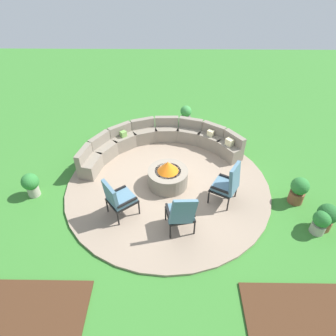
% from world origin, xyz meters
% --- Properties ---
extents(ground_plane, '(24.00, 24.00, 0.00)m').
position_xyz_m(ground_plane, '(0.00, 0.00, 0.00)').
color(ground_plane, '#387A2D').
extents(patio_circle, '(5.36, 5.36, 0.06)m').
position_xyz_m(patio_circle, '(0.00, 0.00, 0.03)').
color(patio_circle, gray).
rests_on(patio_circle, ground_plane).
extents(mulch_bed_left, '(2.03, 1.16, 0.04)m').
position_xyz_m(mulch_bed_left, '(-2.41, -3.38, 0.02)').
color(mulch_bed_left, '#472B19').
rests_on(mulch_bed_left, ground_plane).
extents(mulch_bed_right, '(2.03, 1.16, 0.04)m').
position_xyz_m(mulch_bed_right, '(2.41, -3.38, 0.02)').
color(mulch_bed_right, '#472B19').
rests_on(mulch_bed_right, ground_plane).
extents(fire_pit, '(1.05, 1.05, 0.74)m').
position_xyz_m(fire_pit, '(0.00, 0.00, 0.35)').
color(fire_pit, gray).
rests_on(fire_pit, patio_circle).
extents(curved_stone_bench, '(4.64, 2.36, 0.74)m').
position_xyz_m(curved_stone_bench, '(-0.30, 1.61, 0.35)').
color(curved_stone_bench, gray).
rests_on(curved_stone_bench, patio_circle).
extents(lounge_chair_front_left, '(0.81, 0.82, 1.06)m').
position_xyz_m(lounge_chair_front_left, '(-1.12, -1.09, 0.60)').
color(lounge_chair_front_left, black).
rests_on(lounge_chair_front_left, patio_circle).
extents(lounge_chair_front_right, '(0.71, 0.70, 1.09)m').
position_xyz_m(lounge_chair_front_right, '(0.30, -1.53, 0.61)').
color(lounge_chair_front_right, black).
rests_on(lounge_chair_front_right, patio_circle).
extents(lounge_chair_back_left, '(0.77, 0.80, 1.15)m').
position_xyz_m(lounge_chair_back_left, '(1.44, -0.61, 0.64)').
color(lounge_chair_back_left, black).
rests_on(lounge_chair_back_left, patio_circle).
extents(potted_plant_0, '(0.38, 0.38, 0.61)m').
position_xyz_m(potted_plant_0, '(3.39, -1.50, 0.33)').
color(potted_plant_0, '#A89E8E').
rests_on(potted_plant_0, ground_plane).
extents(potted_plant_1, '(0.43, 0.43, 0.73)m').
position_xyz_m(potted_plant_1, '(3.21, -0.54, 0.40)').
color(potted_plant_1, brown).
rests_on(potted_plant_1, ground_plane).
extents(potted_plant_2, '(0.39, 0.39, 0.68)m').
position_xyz_m(potted_plant_2, '(0.58, 3.33, 0.36)').
color(potted_plant_2, '#605B56').
rests_on(potted_plant_2, ground_plane).
extents(potted_plant_3, '(0.43, 0.43, 0.66)m').
position_xyz_m(potted_plant_3, '(-3.44, -0.39, 0.38)').
color(potted_plant_3, '#A89E8E').
rests_on(potted_plant_3, ground_plane).
extents(potted_plant_4, '(0.46, 0.46, 0.69)m').
position_xyz_m(potted_plant_4, '(3.55, -1.38, 0.37)').
color(potted_plant_4, brown).
rests_on(potted_plant_4, ground_plane).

